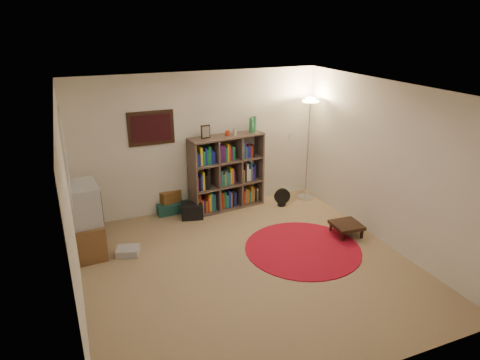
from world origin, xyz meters
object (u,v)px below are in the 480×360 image
object	(u,v)px
tv_stand	(82,222)
suitcase	(172,206)
floor_lamp	(310,116)
bookshelf	(226,174)
floor_fan	(282,197)
side_table	(347,225)

from	to	relation	value
tv_stand	suitcase	world-z (taller)	tv_stand
floor_lamp	suitcase	xyz separation A→B (m)	(-2.57, 0.40, -1.55)
floor_lamp	bookshelf	bearing A→B (deg)	173.13
bookshelf	floor_fan	xyz separation A→B (m)	(1.00, -0.35, -0.49)
floor_fan	tv_stand	size ratio (longest dim) A/B	0.31
suitcase	side_table	size ratio (longest dim) A/B	1.27
floor_lamp	tv_stand	bearing A→B (deg)	-171.87
bookshelf	floor_lamp	size ratio (longest dim) A/B	0.84
bookshelf	suitcase	xyz separation A→B (m)	(-0.97, 0.21, -0.57)
floor_lamp	suitcase	bearing A→B (deg)	171.20
bookshelf	tv_stand	distance (m)	2.67
bookshelf	tv_stand	bearing A→B (deg)	-169.99
floor_fan	side_table	size ratio (longest dim) A/B	0.73
bookshelf	floor_lamp	bearing A→B (deg)	-13.99
floor_fan	suitcase	xyz separation A→B (m)	(-1.97, 0.55, -0.08)
suitcase	side_table	world-z (taller)	side_table
tv_stand	suitcase	bearing A→B (deg)	27.76
suitcase	bookshelf	bearing A→B (deg)	-13.61
tv_stand	side_table	distance (m)	4.12
floor_fan	bookshelf	bearing A→B (deg)	168.30
tv_stand	suitcase	distance (m)	1.91
bookshelf	side_table	world-z (taller)	bookshelf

